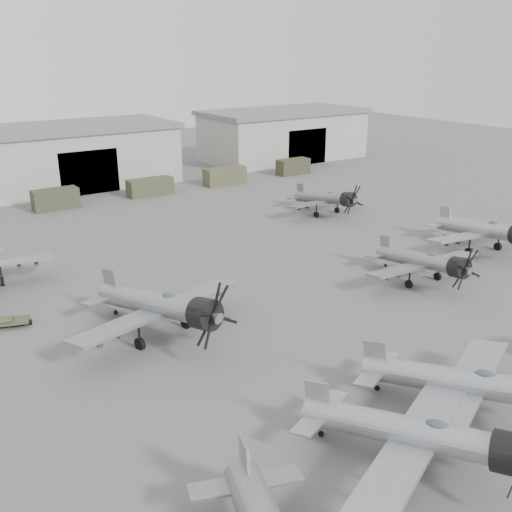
% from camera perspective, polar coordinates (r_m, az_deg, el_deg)
% --- Properties ---
extents(ground, '(220.00, 220.00, 0.00)m').
position_cam_1_polar(ground, '(37.31, 13.05, -10.95)').
color(ground, '#545452').
rests_on(ground, ground).
extents(hangar_center, '(29.00, 14.80, 8.70)m').
position_cam_1_polar(hangar_center, '(87.74, -17.85, 9.58)').
color(hangar_center, '#ACABA1').
rests_on(hangar_center, ground).
extents(hangar_right, '(29.00, 14.80, 8.70)m').
position_cam_1_polar(hangar_right, '(104.83, 2.75, 12.07)').
color(hangar_right, '#ACABA1').
rests_on(hangar_right, ground).
extents(support_truck_3, '(5.53, 2.20, 2.53)m').
position_cam_1_polar(support_truck_3, '(75.43, -19.41, 5.39)').
color(support_truck_3, '#373C27').
rests_on(support_truck_3, ground).
extents(support_truck_4, '(6.19, 2.20, 2.30)m').
position_cam_1_polar(support_truck_4, '(79.48, -10.53, 6.81)').
color(support_truck_4, '#3D432C').
rests_on(support_truck_4, ground).
extents(support_truck_5, '(6.37, 2.20, 2.46)m').
position_cam_1_polar(support_truck_5, '(84.78, -3.13, 8.00)').
color(support_truck_5, '#494930').
rests_on(support_truck_5, ground).
extents(support_truck_6, '(5.36, 2.20, 2.42)m').
position_cam_1_polar(support_truck_6, '(91.82, 3.73, 8.91)').
color(support_truck_6, '#373825').
rests_on(support_truck_6, ground).
extents(aircraft_near_1, '(11.89, 10.75, 4.83)m').
position_cam_1_polar(aircraft_near_1, '(28.43, 16.33, -16.85)').
color(aircraft_near_1, '#9FA2A8').
rests_on(aircraft_near_1, ground).
extents(aircraft_mid_1, '(13.70, 12.33, 5.45)m').
position_cam_1_polar(aircraft_mid_1, '(39.23, -9.24, -4.96)').
color(aircraft_mid_1, gray).
rests_on(aircraft_mid_1, ground).
extents(aircraft_mid_2, '(11.26, 10.14, 4.50)m').
position_cam_1_polar(aircraft_mid_2, '(49.93, 16.68, -0.55)').
color(aircraft_mid_2, gray).
rests_on(aircraft_mid_2, ground).
extents(aircraft_mid_3, '(12.90, 11.61, 5.12)m').
position_cam_1_polar(aircraft_mid_3, '(59.51, 22.11, 2.38)').
color(aircraft_mid_3, '#9DA1A6').
rests_on(aircraft_mid_3, ground).
extents(aircraft_far_1, '(11.26, 10.13, 4.52)m').
position_cam_1_polar(aircraft_far_1, '(68.80, 7.22, 5.73)').
color(aircraft_far_1, gray).
rests_on(aircraft_far_1, ground).
extents(aircraft_extra_510, '(11.89, 10.75, 4.83)m').
position_cam_1_polar(aircraft_extra_510, '(32.87, 20.77, -11.94)').
color(aircraft_extra_510, '#9FA2A8').
rests_on(aircraft_extra_510, ground).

